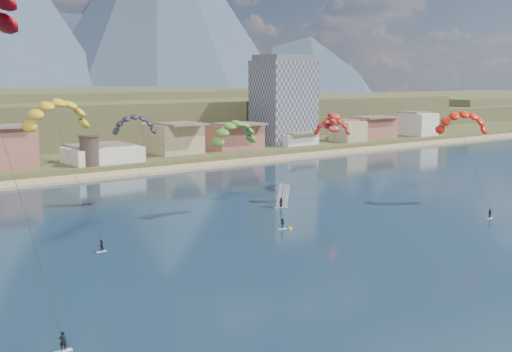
# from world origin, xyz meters

# --- Properties ---
(ground) EXTENTS (2400.00, 2400.00, 0.00)m
(ground) POSITION_xyz_m (0.00, 0.00, 0.00)
(ground) COLOR black
(ground) RESTS_ON ground
(beach) EXTENTS (2200.00, 12.00, 0.90)m
(beach) POSITION_xyz_m (0.00, 106.00, 0.25)
(beach) COLOR tan
(beach) RESTS_ON ground
(foothills) EXTENTS (940.00, 210.00, 18.00)m
(foothills) POSITION_xyz_m (22.39, 232.47, 9.08)
(foothills) COLOR brown
(foothills) RESTS_ON ground
(apartment_tower) EXTENTS (20.00, 16.00, 32.00)m
(apartment_tower) POSITION_xyz_m (85.00, 128.00, 17.82)
(apartment_tower) COLOR gray
(apartment_tower) RESTS_ON ground
(watchtower) EXTENTS (5.82, 5.82, 8.60)m
(watchtower) POSITION_xyz_m (5.00, 114.00, 6.37)
(watchtower) COLOR #47382D
(watchtower) RESTS_ON ground
(kitesurfer_yellow) EXTENTS (12.25, 17.59, 25.12)m
(kitesurfer_yellow) POSITION_xyz_m (-25.16, 52.33, 20.69)
(kitesurfer_yellow) COLOR silver
(kitesurfer_yellow) RESTS_ON ground
(kitesurfer_orange) EXTENTS (14.78, 18.31, 22.65)m
(kitesurfer_orange) POSITION_xyz_m (50.70, 28.63, 17.52)
(kitesurfer_orange) COLOR silver
(kitesurfer_orange) RESTS_ON ground
(kitesurfer_green) EXTENTS (10.81, 17.31, 21.00)m
(kitesurfer_green) POSITION_xyz_m (6.38, 46.90, 16.32)
(kitesurfer_green) COLOR silver
(kitesurfer_green) RESTS_ON ground
(distant_kite_dark) EXTENTS (9.82, 7.35, 20.14)m
(distant_kite_dark) POSITION_xyz_m (-4.29, 67.02, 17.21)
(distant_kite_dark) COLOR #262626
(distant_kite_dark) RESTS_ON ground
(distant_kite_orange) EXTENTS (8.22, 7.61, 19.03)m
(distant_kite_orange) POSITION_xyz_m (30.56, 46.02, 16.36)
(distant_kite_orange) COLOR #262626
(distant_kite_orange) RESTS_ON ground
(distant_kite_red) EXTENTS (8.56, 9.96, 19.41)m
(distant_kite_red) POSITION_xyz_m (41.70, 57.78, 16.32)
(distant_kite_red) COLOR #262626
(distant_kite_red) RESTS_ON ground
(windsurfer) EXTENTS (2.89, 3.00, 4.69)m
(windsurfer) POSITION_xyz_m (17.80, 46.92, 1.49)
(windsurfer) COLOR silver
(windsurfer) RESTS_ON ground
(buoy) EXTENTS (0.79, 0.79, 0.79)m
(buoy) POSITION_xyz_m (7.12, 31.71, 0.14)
(buoy) COLOR yellow
(buoy) RESTS_ON ground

